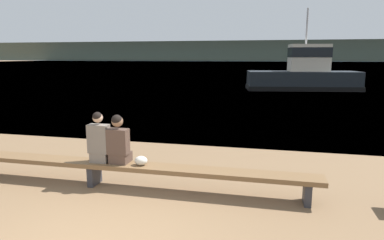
% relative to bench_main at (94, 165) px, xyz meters
% --- Properties ---
extents(water_surface, '(240.00, 240.00, 0.00)m').
position_rel_bench_main_xyz_m(water_surface, '(1.06, 123.45, -0.41)').
color(water_surface, '#426B8E').
rests_on(water_surface, ground).
extents(far_shoreline, '(600.00, 12.00, 9.87)m').
position_rel_bench_main_xyz_m(far_shoreline, '(1.06, 170.41, 4.53)').
color(far_shoreline, '#424738').
rests_on(far_shoreline, ground).
extents(bench_main, '(8.81, 0.47, 0.48)m').
position_rel_bench_main_xyz_m(bench_main, '(0.00, 0.00, 0.00)').
color(bench_main, brown).
rests_on(bench_main, ground).
extents(person_left, '(0.41, 0.39, 1.02)m').
position_rel_bench_main_xyz_m(person_left, '(0.15, 0.01, 0.51)').
color(person_left, '#70665B').
rests_on(person_left, bench_main).
extents(person_right, '(0.41, 0.40, 0.98)m').
position_rel_bench_main_xyz_m(person_right, '(0.56, 0.00, 0.51)').
color(person_right, '#4C382D').
rests_on(person_right, bench_main).
extents(shopping_bag, '(0.25, 0.21, 0.18)m').
position_rel_bench_main_xyz_m(shopping_bag, '(1.02, -0.02, 0.17)').
color(shopping_bag, beige).
rests_on(shopping_bag, bench_main).
extents(tugboat_red, '(8.65, 4.02, 6.02)m').
position_rel_bench_main_xyz_m(tugboat_red, '(5.84, 21.46, 0.67)').
color(tugboat_red, black).
rests_on(tugboat_red, water_surface).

